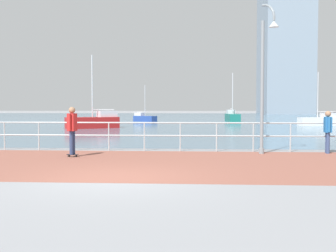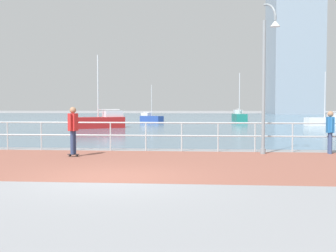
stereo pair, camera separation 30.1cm
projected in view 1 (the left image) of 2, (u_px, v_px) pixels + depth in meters
ground at (178, 121)px, 49.96m from camera, size 220.00×220.00×0.00m
brick_paving at (131, 163)px, 12.86m from camera, size 28.00×6.81×0.01m
harbor_water at (181, 118)px, 61.11m from camera, size 180.00×88.00×0.00m
waterfront_railing at (144, 131)px, 16.22m from camera, size 25.25×0.06×1.14m
lamppost at (266, 71)px, 15.10m from camera, size 0.59×0.72×5.45m
skateboarder at (72, 127)px, 14.35m from camera, size 0.41×0.56×1.73m
bystander at (328, 129)px, 15.43m from camera, size 0.27×0.56×1.57m
sailboat_blue at (319, 121)px, 37.71m from camera, size 3.59×1.82×4.83m
sailboat_gray at (144, 118)px, 48.13m from camera, size 2.93×2.57×4.20m
sailboat_navy at (94, 121)px, 33.26m from camera, size 4.14×3.40×5.82m
sailboat_yellow at (232, 117)px, 49.02m from camera, size 1.53×4.10×5.64m
tower_beige at (285, 37)px, 96.54m from camera, size 10.53×15.82×37.10m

